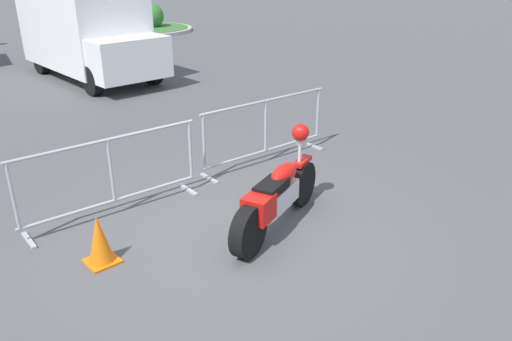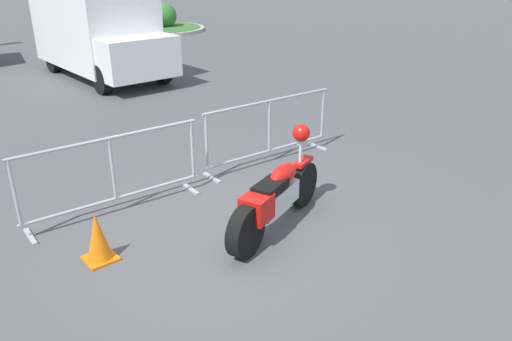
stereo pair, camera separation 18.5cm
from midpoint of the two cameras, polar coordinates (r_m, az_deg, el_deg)
ground_plane at (r=6.26m, az=-3.71°, el=-7.18°), size 120.00×120.00×0.00m
motorcycle at (r=6.19m, az=1.62°, el=-2.78°), size 2.03×0.87×1.19m
crowd_barrier_near at (r=6.74m, az=-16.92°, el=-0.57°), size 2.49×0.56×1.07m
crowd_barrier_far at (r=8.14m, az=0.45°, el=4.64°), size 2.49×0.56×1.07m
delivery_van at (r=14.83m, az=-19.11°, el=14.72°), size 2.02×5.01×2.31m
planter_island at (r=23.93m, az=-12.70°, el=16.00°), size 4.29×4.29×1.17m
traffic_cone at (r=5.85m, az=-18.35°, el=-7.57°), size 0.34×0.34×0.59m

